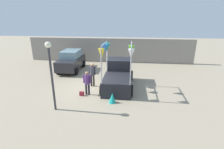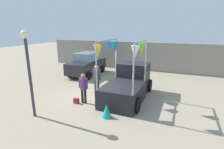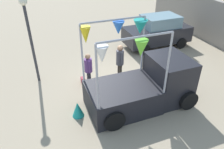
{
  "view_description": "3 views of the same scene",
  "coord_description": "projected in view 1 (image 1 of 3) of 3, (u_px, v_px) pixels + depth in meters",
  "views": [
    {
      "loc": [
        2.33,
        -11.4,
        5.01
      ],
      "look_at": [
        1.16,
        -0.72,
        1.32
      ],
      "focal_mm": 28.0,
      "sensor_mm": 36.0,
      "label": 1
    },
    {
      "loc": [
        4.24,
        -8.48,
        3.86
      ],
      "look_at": [
        1.0,
        -0.65,
        1.59
      ],
      "focal_mm": 28.0,
      "sensor_mm": 36.0,
      "label": 2
    },
    {
      "loc": [
        7.53,
        -3.12,
        5.57
      ],
      "look_at": [
        1.19,
        -0.67,
        1.42
      ],
      "focal_mm": 35.0,
      "sensor_mm": 36.0,
      "label": 3
    }
  ],
  "objects": [
    {
      "name": "brick_boundary_wall",
      "position": [
        110.0,
        50.0,
        19.24
      ],
      "size": [
        18.0,
        0.36,
        2.6
      ],
      "primitive_type": "cube",
      "color": "gray",
      "rests_on": "ground"
    },
    {
      "name": "person_vendor",
      "position": [
        92.0,
        72.0,
        12.58
      ],
      "size": [
        0.53,
        0.34,
        1.76
      ],
      "color": "#2D2823",
      "rests_on": "ground"
    },
    {
      "name": "person_customer",
      "position": [
        87.0,
        81.0,
        11.25
      ],
      "size": [
        0.53,
        0.34,
        1.6
      ],
      "color": "black",
      "rests_on": "ground"
    },
    {
      "name": "parked_car",
      "position": [
        71.0,
        60.0,
        16.36
      ],
      "size": [
        1.88,
        4.0,
        1.88
      ],
      "color": "#26262B",
      "rests_on": "ground"
    },
    {
      "name": "street_lamp",
      "position": [
        51.0,
        67.0,
        8.95
      ],
      "size": [
        0.32,
        0.32,
        3.77
      ],
      "color": "#333338",
      "rests_on": "ground"
    },
    {
      "name": "handbag",
      "position": [
        82.0,
        94.0,
        11.36
      ],
      "size": [
        0.28,
        0.16,
        0.28
      ],
      "primitive_type": "cube",
      "color": "maroon",
      "rests_on": "ground"
    },
    {
      "name": "folded_kite_bundle_teal",
      "position": [
        112.0,
        98.0,
        10.4
      ],
      "size": [
        0.45,
        0.45,
        0.6
      ],
      "primitive_type": "cone",
      "rotation": [
        0.0,
        0.0,
        3.13
      ],
      "color": "teal",
      "rests_on": "ground"
    },
    {
      "name": "vendor_truck",
      "position": [
        118.0,
        75.0,
        12.78
      ],
      "size": [
        2.39,
        4.05,
        3.28
      ],
      "color": "black",
      "rests_on": "ground"
    },
    {
      "name": "ground_plane",
      "position": [
        97.0,
        88.0,
        12.58
      ],
      "size": [
        60.0,
        60.0,
        0.0
      ],
      "primitive_type": "plane",
      "color": "gray"
    }
  ]
}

